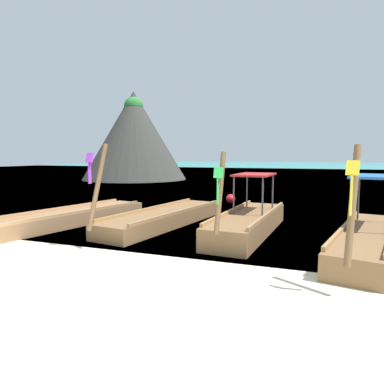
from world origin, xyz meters
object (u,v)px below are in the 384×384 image
at_px(longtail_boat_orange_ribbon, 61,219).
at_px(karst_rock, 132,137).
at_px(longtail_boat_green_ribbon, 249,222).
at_px(mooring_buoy_near, 231,199).
at_px(longtail_boat_yellow_ribbon, 367,239).
at_px(longtail_boat_violet_ribbon, 165,218).

xyz_separation_m(longtail_boat_orange_ribbon, karst_rock, (-9.42, 21.14, 3.91)).
xyz_separation_m(longtail_boat_green_ribbon, karst_rock, (-15.49, 20.06, 3.80)).
height_order(longtail_boat_orange_ribbon, mooring_buoy_near, longtail_boat_orange_ribbon).
height_order(longtail_boat_yellow_ribbon, karst_rock, karst_rock).
relative_size(karst_rock, mooring_buoy_near, 24.92).
relative_size(longtail_boat_violet_ribbon, longtail_boat_yellow_ribbon, 1.10).
height_order(longtail_boat_violet_ribbon, mooring_buoy_near, longtail_boat_violet_ribbon).
height_order(longtail_boat_green_ribbon, longtail_boat_yellow_ribbon, longtail_boat_yellow_ribbon).
height_order(longtail_boat_violet_ribbon, longtail_boat_green_ribbon, longtail_boat_violet_ribbon).
bearing_deg(longtail_boat_violet_ribbon, longtail_boat_yellow_ribbon, -12.19).
xyz_separation_m(longtail_boat_orange_ribbon, longtail_boat_green_ribbon, (6.07, 1.08, 0.11)).
distance_m(longtail_boat_orange_ribbon, longtail_boat_yellow_ribbon, 9.17).
relative_size(longtail_boat_green_ribbon, longtail_boat_yellow_ribbon, 0.93).
xyz_separation_m(longtail_boat_violet_ribbon, longtail_boat_yellow_ribbon, (6.01, -1.30, 0.08)).
distance_m(longtail_boat_yellow_ribbon, mooring_buoy_near, 8.88).
distance_m(longtail_boat_orange_ribbon, longtail_boat_violet_ribbon, 3.45).
height_order(longtail_boat_orange_ribbon, longtail_boat_yellow_ribbon, longtail_boat_yellow_ribbon).
height_order(karst_rock, mooring_buoy_near, karst_rock).
xyz_separation_m(longtail_boat_violet_ribbon, karst_rock, (-12.58, 19.75, 3.90)).
xyz_separation_m(longtail_boat_orange_ribbon, mooring_buoy_near, (3.98, 7.30, -0.01)).
bearing_deg(karst_rock, longtail_boat_yellow_ribbon, -48.55).
relative_size(longtail_boat_violet_ribbon, mooring_buoy_near, 14.33).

